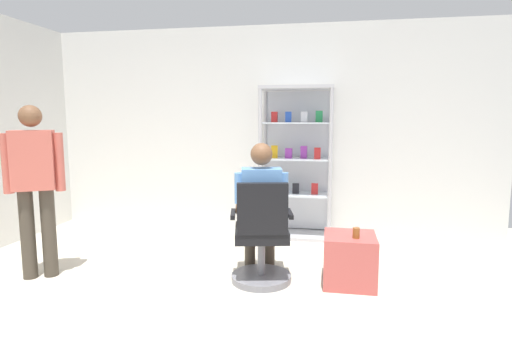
% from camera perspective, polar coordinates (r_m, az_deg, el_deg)
% --- Properties ---
extents(back_wall, '(6.00, 0.10, 2.70)m').
position_cam_1_polar(back_wall, '(5.46, 1.72, 5.67)').
color(back_wall, silver).
rests_on(back_wall, ground).
extents(display_cabinet_main, '(0.90, 0.45, 1.90)m').
position_cam_1_polar(display_cabinet_main, '(5.21, 5.68, 1.31)').
color(display_cabinet_main, '#B7B7BC').
rests_on(display_cabinet_main, ground).
extents(office_chair, '(0.61, 0.57, 0.96)m').
position_cam_1_polar(office_chair, '(3.76, 0.79, -9.93)').
color(office_chair, slate).
rests_on(office_chair, ground).
extents(seated_shopkeeper, '(0.54, 0.61, 1.29)m').
position_cam_1_polar(seated_shopkeeper, '(3.84, 0.69, -4.66)').
color(seated_shopkeeper, '#3F382D').
rests_on(seated_shopkeeper, ground).
extents(storage_crate, '(0.46, 0.47, 0.46)m').
position_cam_1_polar(storage_crate, '(3.90, 12.94, -12.04)').
color(storage_crate, '#B24C47').
rests_on(storage_crate, ground).
extents(tea_glass, '(0.06, 0.06, 0.09)m').
position_cam_1_polar(tea_glass, '(3.73, 13.85, -8.48)').
color(tea_glass, brown).
rests_on(tea_glass, storage_crate).
extents(standing_customer, '(0.47, 0.37, 1.63)m').
position_cam_1_polar(standing_customer, '(4.32, -28.57, -1.24)').
color(standing_customer, '#3F382D').
rests_on(standing_customer, ground).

